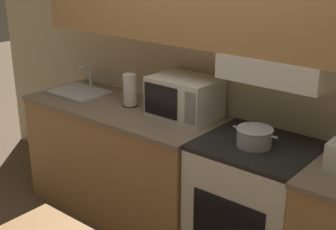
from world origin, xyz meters
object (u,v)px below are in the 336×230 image
at_px(stove_range, 254,208).
at_px(microwave, 185,97).
at_px(sink_basin, 79,92).
at_px(cooking_pot, 254,136).
at_px(paper_towel_roll, 130,90).

bearing_deg(stove_range, microwave, 170.19).
bearing_deg(sink_basin, cooking_pot, -0.87).
xyz_separation_m(microwave, paper_towel_roll, (-0.47, -0.08, -0.02)).
relative_size(cooking_pot, paper_towel_roll, 1.22).
relative_size(stove_range, microwave, 1.92).
xyz_separation_m(cooking_pot, paper_towel_roll, (-1.14, 0.07, 0.06)).
distance_m(microwave, paper_towel_roll, 0.48).
xyz_separation_m(stove_range, paper_towel_roll, (-1.15, 0.04, 0.59)).
bearing_deg(sink_basin, paper_towel_roll, 4.95).
xyz_separation_m(sink_basin, paper_towel_roll, (0.55, 0.05, 0.11)).
height_order(cooking_pot, paper_towel_roll, paper_towel_roll).
bearing_deg(paper_towel_roll, cooking_pot, -3.68).
height_order(stove_range, microwave, microwave).
bearing_deg(stove_range, sink_basin, -179.60).
bearing_deg(cooking_pot, stove_range, 75.98).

